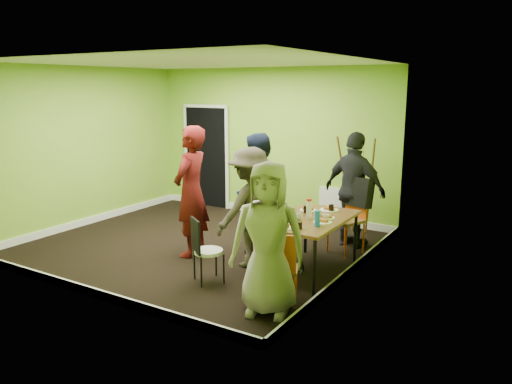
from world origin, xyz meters
TOP-DOWN VIEW (x-y plane):
  - ground at (0.00, 0.00)m, footprint 5.00×5.00m
  - room_walls at (-0.02, 0.04)m, footprint 5.04×4.54m
  - dining_table at (1.96, -0.14)m, footprint 0.90×1.50m
  - chair_left_far at (1.04, 0.20)m, footprint 0.40×0.40m
  - chair_left_near at (1.42, -0.31)m, footprint 0.55×0.55m
  - chair_back_end at (2.16, 1.04)m, footprint 0.62×0.67m
  - chair_front_end at (2.13, -1.24)m, footprint 0.46×0.46m
  - chair_bentwood at (0.98, -1.17)m, footprint 0.46×0.46m
  - easel at (1.90, 1.74)m, footprint 0.67×0.63m
  - plate_near_left at (1.77, 0.20)m, footprint 0.24×0.24m
  - plate_near_right at (1.68, -0.48)m, footprint 0.24×0.24m
  - plate_far_back at (2.02, 0.37)m, footprint 0.26×0.26m
  - plate_far_front at (1.89, -0.76)m, footprint 0.23×0.23m
  - plate_wall_back at (2.15, -0.04)m, footprint 0.23×0.23m
  - plate_wall_front at (2.19, -0.26)m, footprint 0.24×0.24m
  - thermos at (1.96, -0.18)m, footprint 0.07×0.07m
  - blue_bottle at (2.21, -0.46)m, footprint 0.07×0.07m
  - orange_bottle at (1.88, -0.01)m, footprint 0.04×0.04m
  - glass_mid at (1.80, 0.07)m, footprint 0.07×0.07m
  - glass_back at (2.06, 0.32)m, footprint 0.07×0.07m
  - glass_front at (2.07, -0.67)m, footprint 0.06×0.06m
  - cup_a at (1.85, -0.31)m, footprint 0.12×0.12m
  - cup_b at (2.19, -0.16)m, footprint 0.09×0.09m
  - person_standing at (0.18, -0.40)m, footprint 0.57×0.76m
  - person_left_far at (0.88, 0.27)m, footprint 0.70×0.88m
  - person_left_near at (1.16, -0.34)m, footprint 0.91×1.21m
  - person_back_end at (2.07, 1.21)m, footprint 1.12×0.68m
  - person_front_end at (2.10, -1.50)m, footprint 0.95×0.76m

SIDE VIEW (x-z plane):
  - ground at x=0.00m, z-range 0.00..0.00m
  - chair_bentwood at x=0.98m, z-range 0.04..0.89m
  - chair_front_end at x=2.13m, z-range 0.05..0.91m
  - chair_left_far at x=1.04m, z-range 0.06..1.00m
  - chair_left_near at x=1.42m, z-range 0.06..1.06m
  - dining_table at x=1.96m, z-range 0.32..1.07m
  - plate_near_left at x=1.77m, z-range 0.75..0.76m
  - plate_near_right at x=1.68m, z-range 0.75..0.76m
  - plate_far_back at x=2.02m, z-range 0.75..0.76m
  - plate_far_front at x=1.89m, z-range 0.75..0.76m
  - plate_wall_back at x=2.15m, z-range 0.75..0.76m
  - plate_wall_front at x=2.19m, z-range 0.75..0.76m
  - orange_bottle at x=1.88m, z-range 0.75..0.82m
  - cup_b at x=2.19m, z-range 0.75..0.83m
  - chair_back_end at x=2.16m, z-range 0.23..1.35m
  - glass_front at x=2.07m, z-range 0.75..0.84m
  - cup_a at x=1.85m, z-range 0.75..0.84m
  - glass_back at x=2.06m, z-range 0.75..0.85m
  - glass_mid at x=1.80m, z-range 0.75..0.85m
  - easel at x=1.90m, z-range -0.01..1.66m
  - person_left_near at x=1.16m, z-range 0.00..1.66m
  - person_front_end at x=2.10m, z-range 0.00..1.70m
  - blue_bottle at x=2.21m, z-range 0.75..0.95m
  - thermos at x=1.96m, z-range 0.75..0.99m
  - person_left_far at x=0.88m, z-range 0.00..1.79m
  - person_back_end at x=2.07m, z-range 0.00..1.79m
  - person_standing at x=0.18m, z-range 0.00..1.91m
  - room_walls at x=-0.02m, z-range -0.42..2.40m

